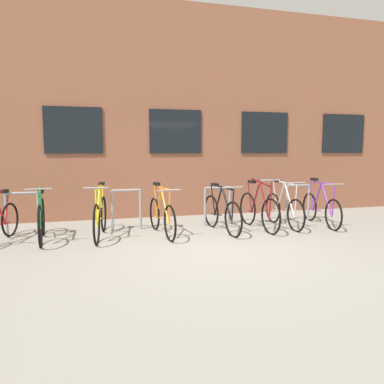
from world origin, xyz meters
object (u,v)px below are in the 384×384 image
Objects in this scene: bicycle_green at (41,219)px; bicycle_purple at (321,208)px; bicycle_orange at (162,216)px; bicycle_silver at (284,209)px; bicycle_black at (221,213)px; bicycle_yellow at (100,216)px; bicycle_maroon at (259,210)px.

bicycle_purple is at bearing -0.83° from bicycle_green.
bicycle_orange is at bearing -2.87° from bicycle_green.
bicycle_silver reaches higher than bicycle_black.
bicycle_purple is 1.02× the size of bicycle_silver.
bicycle_silver is at bearing 4.67° from bicycle_black.
bicycle_purple reaches higher than bicycle_green.
bicycle_purple reaches higher than bicycle_black.
bicycle_silver is 0.99× the size of bicycle_black.
bicycle_yellow reaches higher than bicycle_silver.
bicycle_maroon is (4.31, -0.10, 0.00)m from bicycle_green.
bicycle_yellow reaches higher than bicycle_purple.
bicycle_black is at bearing -2.16° from bicycle_green.
bicycle_black is at bearing -175.33° from bicycle_silver.
bicycle_maroon is (2.08, 0.01, 0.02)m from bicycle_orange.
bicycle_silver is (4.95, -0.01, -0.01)m from bicycle_green.
bicycle_orange is 1.18m from bicycle_yellow.
bicycle_purple is 1.52m from bicycle_maroon.
bicycle_orange is at bearing -177.86° from bicycle_silver.
bicycle_orange is (-1.24, 0.02, -0.00)m from bicycle_black.
bicycle_purple is 1.01× the size of bicycle_black.
bicycle_yellow is at bearing 179.06° from bicycle_purple.
bicycle_silver is at bearing 8.09° from bicycle_maroon.
bicycle_green is at bearing 179.68° from bicycle_yellow.
bicycle_orange is 0.97× the size of bicycle_yellow.
bicycle_silver is 0.94× the size of bicycle_yellow.
bicycle_silver is 2.72m from bicycle_orange.
bicycle_silver is 0.97× the size of bicycle_orange.
bicycle_orange is 1.00× the size of bicycle_maroon.
bicycle_maroon is at bearing -1.68° from bicycle_yellow.
bicycle_black is (-1.48, -0.12, 0.00)m from bicycle_silver.
bicycle_maroon is (0.84, 0.03, 0.02)m from bicycle_black.
bicycle_orange is at bearing -179.56° from bicycle_purple.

